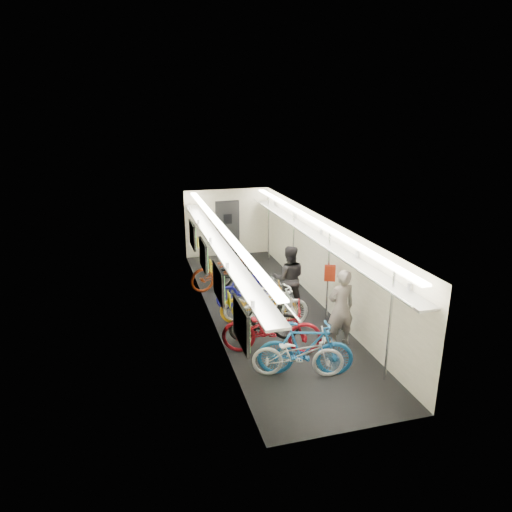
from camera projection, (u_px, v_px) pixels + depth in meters
train_car_shell at (247, 243)px, 12.11m from camera, size 10.00×10.00×10.00m
bicycle_0 at (298, 354)px, 8.88m from camera, size 1.90×1.12×0.94m
bicycle_1 at (305, 349)px, 8.88m from camera, size 1.96×1.08×1.13m
bicycle_2 at (272, 329)px, 9.72m from camera, size 2.27×1.39×1.13m
bicycle_3 at (265, 321)px, 10.25m from camera, size 1.70×0.73×0.99m
bicycle_4 at (259, 304)px, 11.14m from camera, size 2.00×1.05×1.00m
bicycle_5 at (272, 309)px, 10.71m from camera, size 1.91×0.65×1.13m
bicycle_6 at (258, 300)px, 11.41m from camera, size 1.88×0.83×0.96m
bicycle_7 at (244, 288)px, 12.16m from camera, size 1.71×0.85×0.99m
bicycle_8 at (225, 270)px, 13.34m from camera, size 2.27×1.22×1.13m
bicycle_9 at (238, 272)px, 13.47m from camera, size 1.56×0.52×0.93m
passenger_near at (341, 308)px, 9.98m from camera, size 0.67×0.47×1.76m
passenger_mid at (289, 278)px, 11.80m from camera, size 0.99×0.86×1.73m
backpack at (330, 273)px, 10.95m from camera, size 0.29×0.23×0.38m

